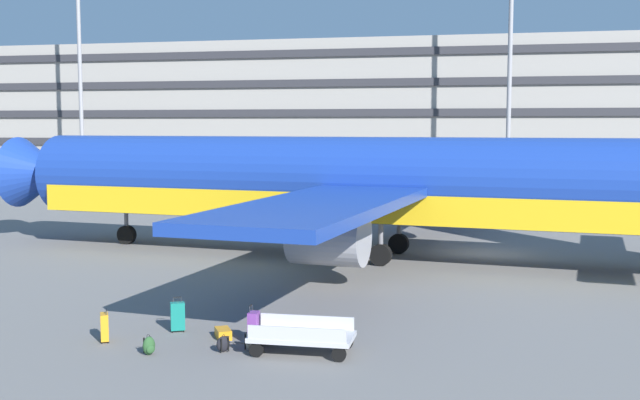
% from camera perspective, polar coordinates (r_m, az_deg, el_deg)
% --- Properties ---
extents(ground_plane, '(600.00, 600.00, 0.00)m').
position_cam_1_polar(ground_plane, '(35.06, 11.75, -4.00)').
color(ground_plane, slate).
extents(terminal_structure, '(158.79, 18.98, 13.80)m').
position_cam_1_polar(terminal_structure, '(80.27, 12.22, 6.23)').
color(terminal_structure, gray).
rests_on(terminal_structure, ground_plane).
extents(airliner, '(37.42, 30.28, 10.84)m').
position_cam_1_polar(airliner, '(33.19, 3.82, 1.13)').
color(airliner, navy).
rests_on(airliner, ground_plane).
extents(light_mast_far_left, '(1.80, 0.50, 26.62)m').
position_cam_1_polar(light_mast_far_left, '(73.93, -17.39, 12.52)').
color(light_mast_far_left, gray).
rests_on(light_mast_far_left, ground_plane).
extents(light_mast_left, '(1.80, 0.50, 25.87)m').
position_cam_1_polar(light_mast_left, '(64.50, 13.92, 13.34)').
color(light_mast_left, gray).
rests_on(light_mast_left, ground_plane).
extents(suitcase_upright, '(0.39, 0.49, 0.87)m').
position_cam_1_polar(suitcase_upright, '(21.53, -15.62, -9.00)').
color(suitcase_upright, orange).
rests_on(suitcase_upright, ground_plane).
extents(suitcase_navy, '(0.47, 0.41, 0.97)m').
position_cam_1_polar(suitcase_navy, '(22.10, -10.46, -8.42)').
color(suitcase_navy, '#147266').
rests_on(suitcase_navy, ground_plane).
extents(suitcase_red, '(0.64, 0.75, 0.26)m').
position_cam_1_polar(suitcase_red, '(21.31, -7.16, -9.74)').
color(suitcase_red, orange).
rests_on(suitcase_red, ground_plane).
extents(suitcase_large, '(0.25, 0.40, 1.03)m').
position_cam_1_polar(suitcase_large, '(20.65, -4.91, -9.31)').
color(suitcase_large, '#72388C').
rests_on(suitcase_large, ground_plane).
extents(backpack_laid_flat, '(0.37, 0.38, 0.52)m').
position_cam_1_polar(backpack_laid_flat, '(20.10, -12.50, -10.49)').
color(backpack_laid_flat, '#264C26').
rests_on(backpack_laid_flat, ground_plane).
extents(backpack_black, '(0.30, 0.37, 0.57)m').
position_cam_1_polar(backpack_black, '(20.08, -5.15, -10.33)').
color(backpack_black, gray).
rests_on(backpack_black, ground_plane).
extents(backpack_purple, '(0.40, 0.41, 0.46)m').
position_cam_1_polar(backpack_purple, '(20.06, -7.17, -10.51)').
color(backpack_purple, black).
rests_on(backpack_purple, ground_plane).
extents(baggage_cart, '(3.31, 1.36, 0.82)m').
position_cam_1_polar(baggage_cart, '(19.76, -1.35, -10.03)').
color(baggage_cart, '#B7B7BC').
rests_on(baggage_cart, ground_plane).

